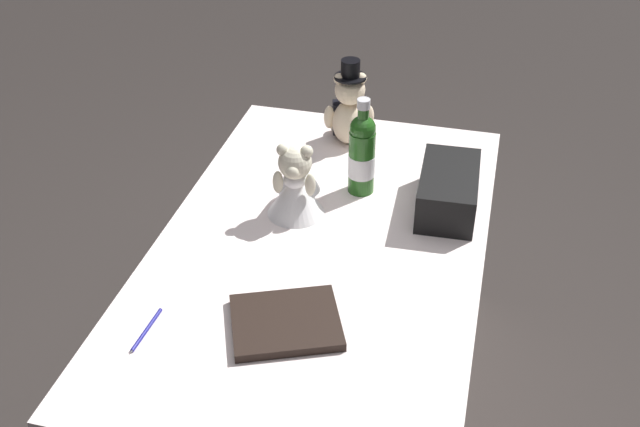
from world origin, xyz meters
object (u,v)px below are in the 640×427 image
signing_pen (146,331)px  gift_case_black (448,190)px  guestbook (285,322)px  teddy_bear_groom (349,110)px  champagne_bottle (362,153)px  teddy_bear_bride (296,182)px

signing_pen → gift_case_black: bearing=-42.1°
gift_case_black → guestbook: 0.67m
teddy_bear_groom → gift_case_black: teddy_bear_groom is taller
teddy_bear_groom → signing_pen: 1.05m
champagne_bottle → signing_pen: size_ratio=1.97×
teddy_bear_groom → teddy_bear_bride: size_ratio=1.30×
teddy_bear_groom → teddy_bear_bride: (-0.43, 0.06, -0.02)m
signing_pen → guestbook: 0.33m
champagne_bottle → gift_case_black: (-0.03, -0.26, -0.07)m
teddy_bear_bride → gift_case_black: (0.12, -0.42, -0.04)m
champagne_bottle → signing_pen: bearing=153.2°
teddy_bear_bride → guestbook: size_ratio=0.88×
teddy_bear_bride → signing_pen: bearing=160.1°
teddy_bear_groom → teddy_bear_bride: 0.44m
gift_case_black → champagne_bottle: bearing=83.7°
guestbook → champagne_bottle: bearing=-27.8°
teddy_bear_groom → signing_pen: teddy_bear_groom is taller
signing_pen → gift_case_black: 0.93m
teddy_bear_groom → champagne_bottle: 0.30m
teddy_bear_bride → gift_case_black: size_ratio=0.72×
teddy_bear_bride → guestbook: (-0.47, -0.10, -0.08)m
guestbook → gift_case_black: bearing=-50.8°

